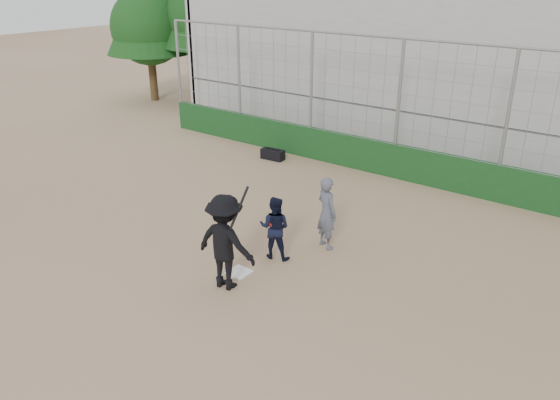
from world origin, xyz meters
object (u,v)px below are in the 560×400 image
Objects in this scene: umpire at (327,216)px; batter_at_plate at (225,242)px; equipment_bag at (273,154)px; catcher_crouched at (275,237)px.

batter_at_plate is at bearing 97.92° from umpire.
equipment_bag is (-3.98, 6.60, -0.80)m from batter_at_plate.
catcher_crouched is at bearing 83.92° from umpire.
batter_at_plate reaches higher than umpire.
catcher_crouched is 1.24× the size of equipment_bag.
batter_at_plate is at bearing -58.92° from equipment_bag.
batter_at_plate is 2.09× the size of catcher_crouched.
batter_at_plate is 7.74m from equipment_bag.
umpire is at bearing -41.09° from equipment_bag.
batter_at_plate is 2.65m from umpire.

